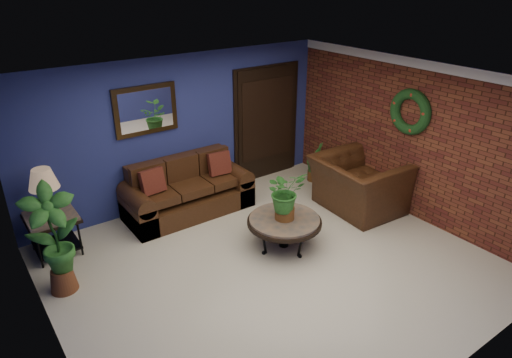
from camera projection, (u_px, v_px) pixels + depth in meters
floor at (272, 265)px, 6.26m from camera, size 5.50×5.50×0.00m
wall_back at (182, 131)px, 7.58m from camera, size 5.50×0.04×2.50m
wall_left at (42, 257)px, 4.28m from camera, size 0.04×5.00×2.50m
wall_right_brick at (411, 140)px, 7.19m from camera, size 0.04×5.00×2.50m
ceiling at (275, 85)px, 5.21m from camera, size 5.50×5.00×0.02m
crown_molding at (421, 64)px, 6.68m from camera, size 0.03×5.00×0.14m
wall_mirror at (146, 110)px, 7.03m from camera, size 1.02×0.06×0.77m
closet_door at (267, 124)px, 8.57m from camera, size 1.44×0.06×2.18m
wreath at (410, 112)px, 7.01m from camera, size 0.16×0.72×0.72m
sofa at (186, 194)px, 7.56m from camera, size 2.07×0.89×0.93m
coffee_table at (284, 222)px, 6.54m from camera, size 1.07×1.07×0.46m
end_table at (52, 224)px, 6.36m from camera, size 0.68×0.68×0.62m
table_lamp at (44, 187)px, 6.11m from camera, size 0.40×0.40×0.66m
side_chair at (218, 173)px, 7.85m from camera, size 0.40×0.40×0.89m
armchair at (358, 185)px, 7.56m from camera, size 1.28×1.44×0.89m
coffee_plant at (285, 193)px, 6.35m from camera, size 0.62×0.56×0.74m
floor_plant at (315, 162)px, 8.62m from camera, size 0.38×0.33×0.76m
tall_plant at (54, 236)px, 5.47m from camera, size 0.67×0.48×1.46m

